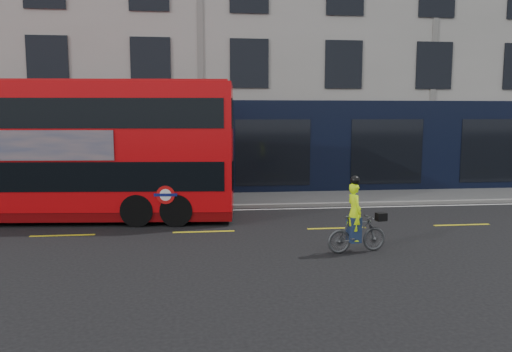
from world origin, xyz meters
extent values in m
plane|color=black|center=(0.00, 0.00, 0.00)|extent=(120.00, 120.00, 0.00)
cube|color=slate|center=(0.00, 6.50, 0.06)|extent=(60.00, 3.00, 0.12)
cube|color=slate|center=(0.00, 5.00, 0.07)|extent=(60.00, 0.12, 0.13)
cube|color=#A8A59F|center=(0.00, 13.00, 7.50)|extent=(50.00, 10.00, 15.00)
cube|color=black|center=(0.00, 7.98, 2.00)|extent=(50.00, 0.08, 4.00)
cube|color=silver|center=(0.00, 4.70, 0.00)|extent=(58.00, 0.10, 0.01)
cube|color=red|center=(-4.52, 3.80, 2.43)|extent=(11.21, 3.45, 3.96)
cube|color=#660406|center=(-4.52, 3.80, 0.30)|extent=(11.20, 3.40, 0.30)
cube|color=black|center=(-4.52, 3.80, 1.55)|extent=(10.77, 3.45, 0.90)
cube|color=black|center=(-4.52, 3.80, 3.46)|extent=(10.77, 3.45, 0.90)
cube|color=#A90B0E|center=(-4.52, 3.80, 4.43)|extent=(10.98, 3.33, 0.08)
cube|color=black|center=(1.00, 3.32, 1.55)|extent=(0.23, 2.25, 0.90)
cube|color=black|center=(1.00, 3.32, 3.46)|extent=(0.23, 2.25, 0.90)
cube|color=gray|center=(-5.63, 2.61, 2.51)|extent=(6.00, 0.56, 0.90)
cylinder|color=red|center=(-1.13, 2.22, 1.00)|extent=(0.56, 0.07, 0.56)
cylinder|color=white|center=(-1.13, 2.21, 1.00)|extent=(0.36, 0.05, 0.36)
cube|color=#0C1459|center=(-1.13, 2.21, 1.00)|extent=(0.70, 0.08, 0.09)
cylinder|color=black|center=(-0.72, 3.47, 0.50)|extent=(1.22, 2.63, 1.00)
cylinder|color=black|center=(-1.92, 3.57, 0.50)|extent=(1.22, 2.63, 1.00)
imported|color=#434548|center=(3.79, -1.10, 0.47)|extent=(1.61, 0.68, 0.94)
imported|color=#BDF00C|center=(3.70, -1.11, 1.03)|extent=(0.42, 0.57, 1.43)
cube|color=black|center=(4.44, -0.99, 0.86)|extent=(0.28, 0.24, 0.20)
cube|color=#1B2A49|center=(3.70, -1.11, 0.59)|extent=(0.32, 0.38, 0.64)
sphere|color=black|center=(3.70, -1.11, 1.82)|extent=(0.24, 0.24, 0.24)
camera|label=1|loc=(-0.09, -12.89, 3.45)|focal=35.00mm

